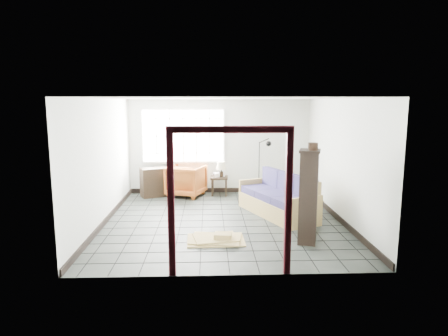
{
  "coord_description": "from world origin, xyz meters",
  "views": [
    {
      "loc": [
        -0.31,
        -8.3,
        2.54
      ],
      "look_at": [
        0.03,
        0.3,
        1.1
      ],
      "focal_mm": 32.0,
      "sensor_mm": 36.0,
      "label": 1
    }
  ],
  "objects_px": {
    "futon_sofa": "(280,200)",
    "tall_shelf": "(308,196)",
    "armchair": "(186,179)",
    "side_table": "(219,180)"
  },
  "relations": [
    {
      "from": "side_table",
      "to": "tall_shelf",
      "type": "bearing_deg",
      "value": -68.47
    },
    {
      "from": "side_table",
      "to": "tall_shelf",
      "type": "height_order",
      "value": "tall_shelf"
    },
    {
      "from": "futon_sofa",
      "to": "tall_shelf",
      "type": "xyz_separation_m",
      "value": [
        0.19,
        -1.79,
        0.52
      ]
    },
    {
      "from": "tall_shelf",
      "to": "side_table",
      "type": "bearing_deg",
      "value": 128.51
    },
    {
      "from": "armchair",
      "to": "side_table",
      "type": "xyz_separation_m",
      "value": [
        0.89,
        0.08,
        -0.04
      ]
    },
    {
      "from": "futon_sofa",
      "to": "tall_shelf",
      "type": "relative_size",
      "value": 1.35
    },
    {
      "from": "futon_sofa",
      "to": "armchair",
      "type": "relative_size",
      "value": 2.48
    },
    {
      "from": "armchair",
      "to": "tall_shelf",
      "type": "bearing_deg",
      "value": 142.81
    },
    {
      "from": "armchair",
      "to": "futon_sofa",
      "type": "bearing_deg",
      "value": 158.83
    },
    {
      "from": "futon_sofa",
      "to": "side_table",
      "type": "relative_size",
      "value": 4.5
    }
  ]
}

